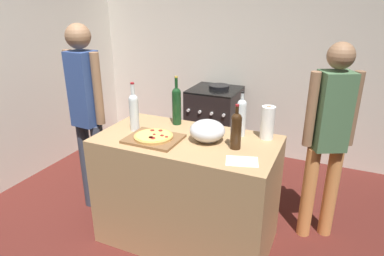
{
  "coord_description": "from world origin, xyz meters",
  "views": [
    {
      "loc": [
        1.24,
        -1.47,
        1.93
      ],
      "look_at": [
        0.23,
        0.79,
        0.97
      ],
      "focal_mm": 31.67,
      "sensor_mm": 36.0,
      "label": 1
    }
  ],
  "objects_px": {
    "mixing_bowl": "(207,131)",
    "wine_bottle_amber": "(134,110)",
    "wine_bottle_dark": "(177,104)",
    "wine_bottle_green": "(241,116)",
    "wine_bottle_clear": "(236,129)",
    "person_in_stripes": "(87,109)",
    "paper_towel_roll": "(268,123)",
    "pizza": "(154,136)",
    "stove": "(214,123)",
    "person_in_red": "(329,132)"
  },
  "relations": [
    {
      "from": "mixing_bowl",
      "to": "wine_bottle_amber",
      "type": "height_order",
      "value": "wine_bottle_amber"
    },
    {
      "from": "mixing_bowl",
      "to": "wine_bottle_dark",
      "type": "xyz_separation_m",
      "value": [
        -0.37,
        0.23,
        0.09
      ]
    },
    {
      "from": "wine_bottle_green",
      "to": "wine_bottle_amber",
      "type": "bearing_deg",
      "value": -163.49
    },
    {
      "from": "mixing_bowl",
      "to": "wine_bottle_clear",
      "type": "xyz_separation_m",
      "value": [
        0.23,
        -0.04,
        0.06
      ]
    },
    {
      "from": "wine_bottle_dark",
      "to": "person_in_stripes",
      "type": "xyz_separation_m",
      "value": [
        -0.79,
        -0.2,
        -0.09
      ]
    },
    {
      "from": "paper_towel_roll",
      "to": "wine_bottle_clear",
      "type": "relative_size",
      "value": 0.79
    },
    {
      "from": "paper_towel_roll",
      "to": "wine_bottle_green",
      "type": "height_order",
      "value": "wine_bottle_green"
    },
    {
      "from": "pizza",
      "to": "paper_towel_roll",
      "type": "relative_size",
      "value": 1.14
    },
    {
      "from": "wine_bottle_dark",
      "to": "stove",
      "type": "xyz_separation_m",
      "value": [
        -0.15,
        1.32,
        -0.64
      ]
    },
    {
      "from": "pizza",
      "to": "person_in_stripes",
      "type": "distance_m",
      "value": 0.81
    },
    {
      "from": "pizza",
      "to": "mixing_bowl",
      "type": "xyz_separation_m",
      "value": [
        0.37,
        0.15,
        0.05
      ]
    },
    {
      "from": "stove",
      "to": "person_in_red",
      "type": "bearing_deg",
      "value": -38.76
    },
    {
      "from": "mixing_bowl",
      "to": "wine_bottle_dark",
      "type": "distance_m",
      "value": 0.45
    },
    {
      "from": "wine_bottle_dark",
      "to": "wine_bottle_clear",
      "type": "xyz_separation_m",
      "value": [
        0.6,
        -0.27,
        -0.03
      ]
    },
    {
      "from": "paper_towel_roll",
      "to": "person_in_stripes",
      "type": "height_order",
      "value": "person_in_stripes"
    },
    {
      "from": "person_in_red",
      "to": "pizza",
      "type": "bearing_deg",
      "value": -152.39
    },
    {
      "from": "wine_bottle_amber",
      "to": "wine_bottle_dark",
      "type": "xyz_separation_m",
      "value": [
        0.24,
        0.27,
        0.01
      ]
    },
    {
      "from": "paper_towel_roll",
      "to": "person_in_red",
      "type": "height_order",
      "value": "person_in_red"
    },
    {
      "from": "mixing_bowl",
      "to": "stove",
      "type": "height_order",
      "value": "mixing_bowl"
    },
    {
      "from": "wine_bottle_dark",
      "to": "wine_bottle_amber",
      "type": "bearing_deg",
      "value": -132.18
    },
    {
      "from": "wine_bottle_amber",
      "to": "person_in_red",
      "type": "distance_m",
      "value": 1.53
    },
    {
      "from": "paper_towel_roll",
      "to": "wine_bottle_green",
      "type": "bearing_deg",
      "value": -172.71
    },
    {
      "from": "mixing_bowl",
      "to": "wine_bottle_green",
      "type": "height_order",
      "value": "wine_bottle_green"
    },
    {
      "from": "wine_bottle_amber",
      "to": "person_in_stripes",
      "type": "height_order",
      "value": "person_in_stripes"
    },
    {
      "from": "wine_bottle_amber",
      "to": "person_in_stripes",
      "type": "distance_m",
      "value": 0.56
    },
    {
      "from": "pizza",
      "to": "wine_bottle_green",
      "type": "relative_size",
      "value": 0.83
    },
    {
      "from": "wine_bottle_dark",
      "to": "paper_towel_roll",
      "type": "bearing_deg",
      "value": -0.28
    },
    {
      "from": "wine_bottle_amber",
      "to": "stove",
      "type": "relative_size",
      "value": 0.42
    },
    {
      "from": "wine_bottle_green",
      "to": "wine_bottle_clear",
      "type": "relative_size",
      "value": 1.08
    },
    {
      "from": "wine_bottle_clear",
      "to": "person_in_stripes",
      "type": "height_order",
      "value": "person_in_stripes"
    },
    {
      "from": "wine_bottle_dark",
      "to": "wine_bottle_clear",
      "type": "bearing_deg",
      "value": -24.58
    },
    {
      "from": "person_in_stripes",
      "to": "pizza",
      "type": "bearing_deg",
      "value": -13.5
    },
    {
      "from": "pizza",
      "to": "person_in_stripes",
      "type": "height_order",
      "value": "person_in_stripes"
    },
    {
      "from": "mixing_bowl",
      "to": "person_in_red",
      "type": "bearing_deg",
      "value": 30.05
    },
    {
      "from": "wine_bottle_green",
      "to": "stove",
      "type": "height_order",
      "value": "wine_bottle_green"
    },
    {
      "from": "stove",
      "to": "paper_towel_roll",
      "type": "bearing_deg",
      "value": -55.54
    },
    {
      "from": "wine_bottle_clear",
      "to": "person_in_red",
      "type": "relative_size",
      "value": 0.2
    },
    {
      "from": "pizza",
      "to": "mixing_bowl",
      "type": "relative_size",
      "value": 1.11
    },
    {
      "from": "mixing_bowl",
      "to": "person_in_red",
      "type": "relative_size",
      "value": 0.16
    },
    {
      "from": "paper_towel_roll",
      "to": "stove",
      "type": "distance_m",
      "value": 1.71
    },
    {
      "from": "person_in_stripes",
      "to": "wine_bottle_clear",
      "type": "bearing_deg",
      "value": -3.28
    },
    {
      "from": "pizza",
      "to": "wine_bottle_dark",
      "type": "distance_m",
      "value": 0.41
    },
    {
      "from": "pizza",
      "to": "wine_bottle_clear",
      "type": "xyz_separation_m",
      "value": [
        0.61,
        0.11,
        0.11
      ]
    },
    {
      "from": "mixing_bowl",
      "to": "paper_towel_roll",
      "type": "height_order",
      "value": "paper_towel_roll"
    },
    {
      "from": "paper_towel_roll",
      "to": "person_in_red",
      "type": "bearing_deg",
      "value": 29.91
    },
    {
      "from": "person_in_stripes",
      "to": "paper_towel_roll",
      "type": "bearing_deg",
      "value": 7.02
    },
    {
      "from": "wine_bottle_clear",
      "to": "person_in_stripes",
      "type": "relative_size",
      "value": 0.19
    },
    {
      "from": "pizza",
      "to": "mixing_bowl",
      "type": "bearing_deg",
      "value": 21.86
    },
    {
      "from": "paper_towel_roll",
      "to": "wine_bottle_amber",
      "type": "bearing_deg",
      "value": -165.24
    },
    {
      "from": "wine_bottle_green",
      "to": "stove",
      "type": "bearing_deg",
      "value": 117.79
    }
  ]
}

